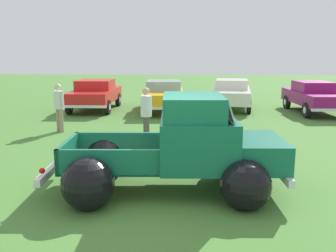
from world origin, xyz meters
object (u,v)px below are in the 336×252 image
Objects in this scene: spectator_1 at (59,105)px; show_car_0 at (95,94)px; show_car_2 at (231,93)px; show_car_3 at (314,96)px; spectator_0 at (146,112)px; vintage_pickup_truck at (184,153)px; show_car_1 at (164,94)px.

show_car_0 is at bearing -142.15° from spectator_1.
show_car_3 is (3.63, -1.11, -0.00)m from show_car_2.
show_car_3 is 2.53× the size of spectator_0.
vintage_pickup_truck is 11.48m from show_car_2.
spectator_0 is (-0.12, -6.50, 0.19)m from show_car_1.
show_car_2 is 2.61× the size of spectator_0.
spectator_0 is at bearing 104.64° from vintage_pickup_truck.
spectator_1 is (-3.32, -4.99, 0.17)m from show_car_1.
vintage_pickup_truck is 2.80× the size of spectator_1.
show_car_2 is (6.64, 0.67, -0.00)m from show_car_0.
show_car_0 is 10.27m from show_car_3.
show_car_0 is 5.21m from spectator_1.
vintage_pickup_truck reaches higher than show_car_3.
vintage_pickup_truck is 1.10× the size of show_car_0.
spectator_1 reaches higher than show_car_2.
show_car_1 is 3.41m from show_car_2.
vintage_pickup_truck is 4.06m from spectator_0.
show_car_0 is 0.99× the size of show_car_3.
vintage_pickup_truck is 11.48m from show_car_0.
show_car_3 is (6.92, -0.22, -0.00)m from show_car_1.
spectator_1 is (-10.24, -4.77, 0.18)m from show_car_3.
spectator_0 is at bearing -17.21° from show_car_2.
show_car_2 and show_car_3 have the same top height.
vintage_pickup_truck is at bearing 2.92° from show_car_1.
show_car_2 is at bearing 169.22° from spectator_1.
show_car_2 is (2.22, 11.27, 0.02)m from vintage_pickup_truck.
show_car_1 is at bearing 71.06° from spectator_0.
spectator_0 is at bearing 25.00° from show_car_0.
spectator_0 is at bearing -4.01° from show_car_1.
show_car_3 is at bearing 86.90° from show_car_0.
show_car_3 is 9.43m from spectator_0.
spectator_0 is 1.02× the size of spectator_1.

